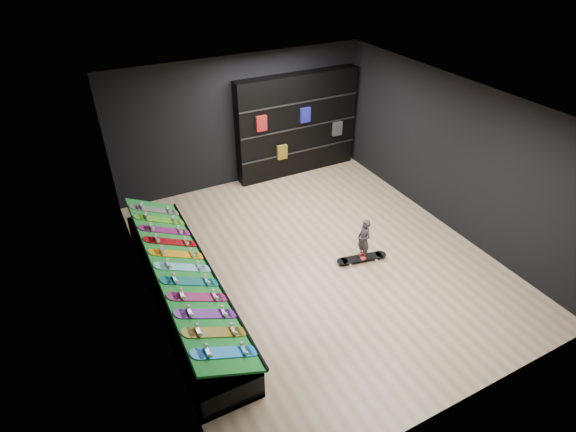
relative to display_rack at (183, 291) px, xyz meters
name	(u,v)px	position (x,y,z in m)	size (l,w,h in m)	color
floor	(316,258)	(2.55, 0.00, -0.25)	(6.00, 7.00, 0.01)	tan
ceiling	(323,105)	(2.55, 0.00, 2.75)	(6.00, 7.00, 0.01)	white
wall_back	(242,122)	(2.55, 3.50, 1.25)	(6.00, 0.02, 3.00)	black
wall_front	(475,328)	(2.55, -3.50, 1.25)	(6.00, 0.02, 3.00)	black
wall_left	(142,238)	(-0.45, 0.00, 1.25)	(0.02, 7.00, 3.00)	black
wall_right	(451,155)	(5.55, 0.00, 1.25)	(0.02, 7.00, 3.00)	black
display_rack	(183,291)	(0.00, 0.00, 0.00)	(0.90, 4.50, 0.50)	black
turf_ramp	(183,269)	(0.05, 0.00, 0.46)	(1.00, 4.50, 0.04)	#106A21
back_shelving	(297,125)	(3.89, 3.32, 0.98)	(3.08, 0.36, 2.46)	black
floor_skateboard	(362,259)	(3.27, -0.46, -0.21)	(0.98, 0.22, 0.09)	black
child	(363,247)	(3.27, -0.46, 0.09)	(0.19, 0.13, 0.50)	black
display_board_0	(225,352)	(0.06, -1.90, 0.49)	(0.98, 0.22, 0.09)	blue
display_board_1	(215,332)	(0.06, -1.52, 0.49)	(0.98, 0.22, 0.09)	yellow
display_board_2	(206,314)	(0.06, -1.14, 0.49)	(0.98, 0.22, 0.09)	purple
display_board_3	(198,297)	(0.06, -0.76, 0.49)	(0.98, 0.22, 0.09)	#E5198C
display_board_4	(190,281)	(0.06, -0.38, 0.49)	(0.98, 0.22, 0.09)	#0C8C99
display_board_5	(183,267)	(0.06, 0.00, 0.49)	(0.98, 0.22, 0.09)	#0CB2E5
display_board_6	(177,254)	(0.06, 0.38, 0.49)	(0.98, 0.22, 0.09)	orange
display_board_7	(171,242)	(0.06, 0.76, 0.49)	(0.98, 0.22, 0.09)	red
display_board_8	(165,230)	(0.06, 1.14, 0.49)	(0.98, 0.22, 0.09)	#2626BF
display_board_9	(160,220)	(0.06, 1.52, 0.49)	(0.98, 0.22, 0.09)	green
display_board_10	(155,210)	(0.06, 1.90, 0.49)	(0.98, 0.22, 0.09)	black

